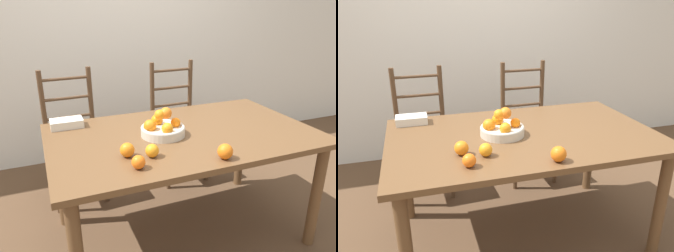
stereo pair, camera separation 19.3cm
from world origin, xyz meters
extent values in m
plane|color=brown|center=(0.00, 0.00, 0.00)|extent=(12.00, 12.00, 0.00)
cube|color=silver|center=(0.00, 1.55, 1.30)|extent=(8.00, 0.06, 2.60)
cube|color=brown|center=(0.00, 0.00, 0.75)|extent=(1.67, 1.01, 0.03)
cylinder|color=brown|center=(0.75, -0.43, 0.37)|extent=(0.07, 0.07, 0.73)
cylinder|color=brown|center=(-0.75, 0.43, 0.37)|extent=(0.07, 0.07, 0.73)
cylinder|color=brown|center=(0.75, 0.43, 0.37)|extent=(0.07, 0.07, 0.73)
cylinder|color=beige|center=(-0.14, 0.01, 0.79)|extent=(0.27, 0.27, 0.05)
torus|color=beige|center=(-0.14, 0.01, 0.81)|extent=(0.27, 0.27, 0.02)
sphere|color=orange|center=(-0.05, 0.01, 0.84)|extent=(0.06, 0.06, 0.06)
sphere|color=orange|center=(-0.14, 0.09, 0.84)|extent=(0.07, 0.07, 0.07)
sphere|color=orange|center=(-0.22, 0.01, 0.84)|extent=(0.08, 0.08, 0.08)
sphere|color=orange|center=(-0.14, -0.07, 0.84)|extent=(0.07, 0.07, 0.07)
sphere|color=orange|center=(-0.11, 0.01, 0.91)|extent=(0.07, 0.07, 0.07)
sphere|color=orange|center=(-0.15, 0.02, 0.90)|extent=(0.06, 0.06, 0.06)
sphere|color=orange|center=(-0.42, -0.20, 0.80)|extent=(0.08, 0.08, 0.08)
sphere|color=orange|center=(0.05, -0.42, 0.81)|extent=(0.08, 0.08, 0.08)
sphere|color=orange|center=(-0.30, -0.25, 0.80)|extent=(0.07, 0.07, 0.07)
sphere|color=orange|center=(-0.41, -0.35, 0.80)|extent=(0.07, 0.07, 0.07)
cylinder|color=#513823|center=(-0.78, 0.58, 0.24)|extent=(0.04, 0.04, 0.48)
cylinder|color=#513823|center=(-0.40, 0.60, 0.24)|extent=(0.04, 0.04, 0.48)
cylinder|color=#513823|center=(-0.79, 0.94, 0.53)|extent=(0.04, 0.04, 1.05)
cylinder|color=#513823|center=(-0.41, 0.96, 0.53)|extent=(0.04, 0.04, 1.05)
cube|color=#513823|center=(-0.60, 0.77, 0.49)|extent=(0.43, 0.42, 0.04)
cylinder|color=#513823|center=(-0.60, 0.95, 0.65)|extent=(0.38, 0.04, 0.02)
cylinder|color=#513823|center=(-0.60, 0.95, 0.81)|extent=(0.38, 0.04, 0.02)
cylinder|color=#513823|center=(-0.60, 0.95, 0.97)|extent=(0.38, 0.04, 0.02)
cylinder|color=#513823|center=(0.14, 0.59, 0.24)|extent=(0.04, 0.04, 0.48)
cylinder|color=#513823|center=(0.52, 0.59, 0.24)|extent=(0.04, 0.04, 0.48)
cylinder|color=#513823|center=(0.13, 0.95, 0.53)|extent=(0.04, 0.04, 1.05)
cylinder|color=#513823|center=(0.51, 0.95, 0.53)|extent=(0.04, 0.04, 1.05)
cube|color=#513823|center=(0.33, 0.77, 0.49)|extent=(0.43, 0.41, 0.04)
cylinder|color=#513823|center=(0.32, 0.95, 0.65)|extent=(0.38, 0.03, 0.02)
cylinder|color=#513823|center=(0.32, 0.95, 0.81)|extent=(0.38, 0.03, 0.02)
cylinder|color=#513823|center=(0.32, 0.95, 0.97)|extent=(0.38, 0.03, 0.02)
cube|color=silver|center=(-0.67, 0.38, 0.79)|extent=(0.21, 0.13, 0.05)
camera|label=1|loc=(-0.83, -1.74, 1.53)|focal=35.00mm
camera|label=2|loc=(-0.64, -1.80, 1.53)|focal=35.00mm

